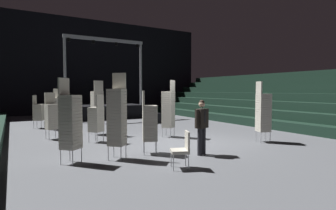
% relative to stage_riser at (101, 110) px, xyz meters
% --- Properties ---
extents(ground_plane, '(22.00, 30.00, 0.10)m').
position_rel_stage_riser_xyz_m(ground_plane, '(0.00, -10.17, -0.63)').
color(ground_plane, '#515459').
extents(arena_end_wall, '(22.00, 0.30, 8.00)m').
position_rel_stage_riser_xyz_m(arena_end_wall, '(0.00, 4.83, 3.42)').
color(arena_end_wall, black).
rests_on(arena_end_wall, ground_plane).
extents(bleacher_bank_right, '(5.25, 24.00, 3.15)m').
position_rel_stage_riser_xyz_m(bleacher_bank_right, '(8.38, -9.17, 1.00)').
color(bleacher_bank_right, black).
rests_on(bleacher_bank_right, ground_plane).
extents(stage_riser, '(5.59, 2.79, 5.39)m').
position_rel_stage_riser_xyz_m(stage_riser, '(0.00, 0.00, 0.00)').
color(stage_riser, black).
rests_on(stage_riser, ground_plane).
extents(man_with_tie, '(0.57, 0.34, 1.68)m').
position_rel_stage_riser_xyz_m(man_with_tie, '(-0.45, -12.11, 0.37)').
color(man_with_tie, black).
rests_on(man_with_tie, ground_plane).
extents(chair_stack_front_left, '(0.59, 0.59, 1.71)m').
position_rel_stage_riser_xyz_m(chair_stack_front_left, '(-4.24, -3.24, 0.28)').
color(chair_stack_front_left, '#B2B5BA').
rests_on(chair_stack_front_left, ground_plane).
extents(chair_stack_front_right, '(0.57, 0.57, 1.96)m').
position_rel_stage_riser_xyz_m(chair_stack_front_right, '(-1.75, -11.15, 0.40)').
color(chair_stack_front_right, '#B2B5BA').
rests_on(chair_stack_front_right, ground_plane).
extents(chair_stack_mid_left, '(0.62, 0.62, 2.31)m').
position_rel_stage_riser_xyz_m(chair_stack_mid_left, '(-4.09, -11.09, 0.57)').
color(chair_stack_mid_left, '#B2B5BA').
rests_on(chair_stack_mid_left, ground_plane).
extents(chair_stack_mid_right, '(0.60, 0.60, 2.05)m').
position_rel_stage_riser_xyz_m(chair_stack_mid_right, '(-3.65, -4.21, 0.45)').
color(chair_stack_mid_right, '#B2B5BA').
rests_on(chair_stack_mid_right, ground_plane).
extents(chair_stack_mid_centre, '(0.57, 0.57, 2.31)m').
position_rel_stage_riser_xyz_m(chair_stack_mid_centre, '(2.82, -11.65, 0.57)').
color(chair_stack_mid_centre, '#B2B5BA').
rests_on(chair_stack_mid_centre, ground_plane).
extents(chair_stack_rear_left, '(0.61, 0.61, 2.39)m').
position_rel_stage_riser_xyz_m(chair_stack_rear_left, '(0.27, -8.87, 0.61)').
color(chair_stack_rear_left, '#B2B5BA').
rests_on(chair_stack_rear_left, ground_plane).
extents(chair_stack_rear_right, '(0.52, 0.52, 1.88)m').
position_rel_stage_riser_xyz_m(chair_stack_rear_right, '(-4.05, -6.94, 0.36)').
color(chair_stack_rear_right, '#B2B5BA').
rests_on(chair_stack_rear_right, ground_plane).
extents(chair_stack_rear_centre, '(0.62, 0.62, 1.79)m').
position_rel_stage_riser_xyz_m(chair_stack_rear_centre, '(-2.68, -8.48, 0.32)').
color(chair_stack_rear_centre, '#B2B5BA').
rests_on(chair_stack_rear_centre, ground_plane).
extents(chair_stack_aisle_left, '(0.49, 0.49, 2.39)m').
position_rel_stage_riser_xyz_m(chair_stack_aisle_left, '(-2.16, -6.76, 0.61)').
color(chair_stack_aisle_left, '#B2B5BA').
rests_on(chair_stack_aisle_left, ground_plane).
extents(chair_stack_aisle_right, '(0.62, 0.62, 2.48)m').
position_rel_stage_riser_xyz_m(chair_stack_aisle_right, '(-2.85, -11.30, 0.66)').
color(chair_stack_aisle_right, '#B2B5BA').
rests_on(chair_stack_aisle_right, ground_plane).
extents(equipment_road_case, '(0.99, 0.75, 0.58)m').
position_rel_stage_riser_xyz_m(equipment_road_case, '(1.87, -4.30, -0.29)').
color(equipment_road_case, black).
rests_on(equipment_road_case, ground_plane).
extents(loose_chair_near_man, '(0.57, 0.57, 0.95)m').
position_rel_stage_riser_xyz_m(loose_chair_near_man, '(-1.74, -13.00, -0.05)').
color(loose_chair_near_man, '#B2B5BA').
rests_on(loose_chair_near_man, ground_plane).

